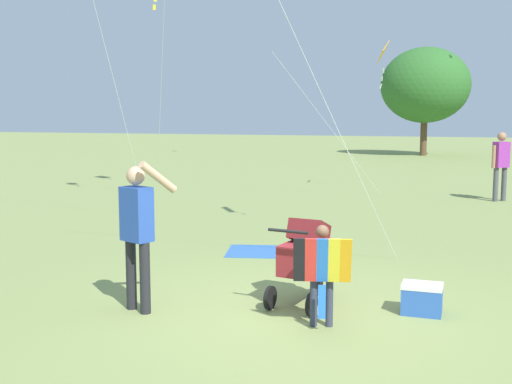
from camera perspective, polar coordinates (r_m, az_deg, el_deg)
ground_plane at (r=7.28m, az=3.34°, el=-11.08°), size 120.00×120.00×0.00m
child_with_butterfly_kite at (r=6.79m, az=5.92°, el=-6.63°), size 0.62×0.43×1.10m
person_adult_flyer at (r=7.36m, az=-10.57°, el=-2.88°), size 0.65×0.50×1.75m
stroller at (r=7.61m, az=4.41°, el=-5.55°), size 0.62×1.11×1.03m
kite_green_novelty at (r=18.56m, az=10.91°, el=11.49°), size 2.57×3.17×4.32m
person_kid_running at (r=17.71m, az=21.06°, el=2.64°), size 0.46×0.44×1.80m
picnic_blanket at (r=10.53m, az=1.52°, el=-5.35°), size 1.68×1.30×0.02m
cooler_box at (r=7.56m, az=14.62°, el=-9.22°), size 0.45×0.33×0.35m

